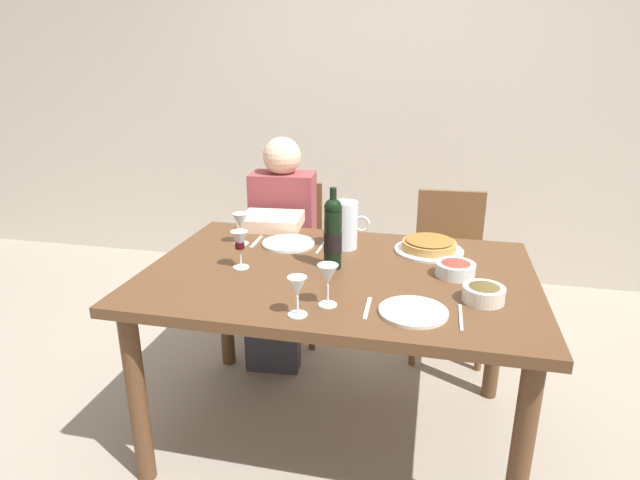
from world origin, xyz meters
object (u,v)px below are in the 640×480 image
Objects in this scene: dining_table at (338,292)px; wine_bottle at (333,234)px; wine_glass_centre at (240,222)px; chair_left at (289,249)px; water_pitcher at (345,228)px; wine_glass_left_diner at (297,288)px; wine_glass_spare at (328,276)px; dinner_plate_left_setting at (288,243)px; olive_bowl at (484,292)px; baked_tart at (429,245)px; chair_right at (448,262)px; salad_bowl at (455,268)px; wine_glass_right_diner at (240,242)px; diner_left at (280,243)px; dinner_plate_right_setting at (413,312)px.

wine_bottle is (-0.03, 0.03, 0.23)m from dining_table.
wine_glass_centre is 0.76m from chair_left.
wine_glass_left_diner is (-0.04, -0.66, 0.00)m from water_pitcher.
wine_glass_spare is 0.62× the size of dinner_plate_left_setting.
baked_tart is at bearing 112.93° from olive_bowl.
chair_left is (0.03, 0.67, -0.36)m from wine_glass_centre.
baked_tart is (0.36, 0.03, -0.06)m from water_pitcher.
baked_tart is 0.83m from wine_glass_centre.
chair_right is (0.47, 0.61, -0.36)m from water_pitcher.
chair_left is (-0.46, 0.88, -0.17)m from dining_table.
wine_glass_spare is at bearing -86.11° from dining_table.
chair_left is 0.90m from chair_right.
chair_left reaches higher than olive_bowl.
wine_glass_centre reaches higher than dinner_plate_left_setting.
wine_glass_left_diner is 0.15× the size of chair_left.
water_pitcher is 0.24× the size of chair_left.
wine_glass_centre reaches higher than salad_bowl.
wine_glass_right_diner reaches higher than dining_table.
wine_bottle reaches higher than dining_table.
diner_left is 1.33× the size of chair_right.
chair_right is at bearing 63.04° from dining_table.
salad_bowl is 1.26m from chair_left.
diner_left reaches higher than chair_right.
wine_bottle is 2.30× the size of wine_glass_centre.
chair_right is at bearing 41.09° from dinner_plate_left_setting.
wine_glass_right_diner is 1.08× the size of wine_glass_centre.
dinner_plate_right_setting is (-0.14, -0.35, -0.03)m from salad_bowl.
chair_left is at bearing -3.87° from chair_right.
water_pitcher is at bearing 88.08° from wine_bottle.
wine_glass_centre reaches higher than dinner_plate_right_setting.
wine_glass_spare reaches higher than olive_bowl.
dinner_plate_left_setting is at bearing 108.43° from wine_glass_left_diner.
wine_glass_left_diner is at bearing -71.57° from dinner_plate_left_setting.
chair_right is at bearing 89.83° from salad_bowl.
wine_glass_right_diner is at bearing -153.98° from baked_tart.
salad_bowl is at bearing 41.72° from wine_glass_left_diner.
dining_table is 0.44m from wine_glass_right_diner.
wine_glass_left_diner is 0.15× the size of chair_right.
baked_tart is 0.69m from wine_glass_spare.
chair_left is (-0.76, 1.19, -0.27)m from dinner_plate_right_setting.
olive_bowl is at bearing 128.31° from chair_left.
dinner_plate_right_setting is (0.36, 0.09, -0.09)m from wine_glass_left_diner.
chair_left reaches higher than dinner_plate_right_setting.
wine_glass_left_diner is (-0.06, -0.40, 0.19)m from dining_table.
wine_glass_spare is (0.40, -0.25, -0.00)m from wine_glass_right_diner.
baked_tart is 0.34× the size of chair_right.
chair_right reaches higher than salad_bowl.
wine_glass_centre is (-0.82, -0.08, 0.07)m from baked_tart.
chair_left is at bearing 122.73° from dinner_plate_right_setting.
olive_bowl is 0.90m from dinner_plate_left_setting.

